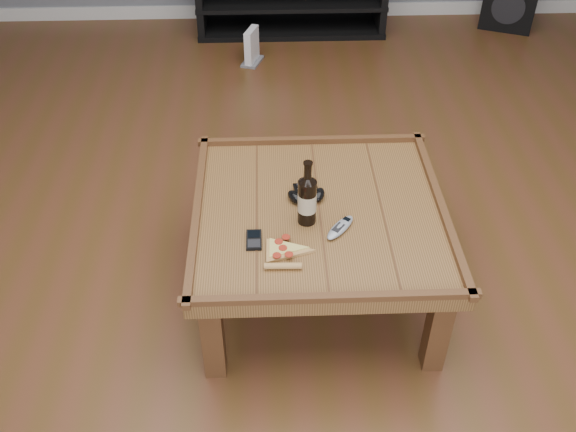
{
  "coord_description": "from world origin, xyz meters",
  "views": [
    {
      "loc": [
        -0.2,
        -1.96,
        2.07
      ],
      "look_at": [
        -0.13,
        -0.12,
        0.52
      ],
      "focal_mm": 40.0,
      "sensor_mm": 36.0,
      "label": 1
    }
  ],
  "objects_px": {
    "beer_bottle": "(307,198)",
    "pizza_slice": "(283,252)",
    "game_controller": "(306,193)",
    "smartphone": "(254,240)",
    "game_console": "(252,48)",
    "coffee_table": "(319,221)",
    "remote_control": "(340,227)"
  },
  "relations": [
    {
      "from": "smartphone",
      "to": "beer_bottle",
      "type": "bearing_deg",
      "value": 27.99
    },
    {
      "from": "beer_bottle",
      "to": "game_console",
      "type": "relative_size",
      "value": 1.13
    },
    {
      "from": "coffee_table",
      "to": "game_console",
      "type": "height_order",
      "value": "coffee_table"
    },
    {
      "from": "beer_bottle",
      "to": "smartphone",
      "type": "bearing_deg",
      "value": -151.67
    },
    {
      "from": "coffee_table",
      "to": "smartphone",
      "type": "xyz_separation_m",
      "value": [
        -0.26,
        -0.18,
        0.07
      ]
    },
    {
      "from": "pizza_slice",
      "to": "coffee_table",
      "type": "bearing_deg",
      "value": 59.84
    },
    {
      "from": "game_controller",
      "to": "remote_control",
      "type": "bearing_deg",
      "value": -66.68
    },
    {
      "from": "game_controller",
      "to": "remote_control",
      "type": "relative_size",
      "value": 1.04
    },
    {
      "from": "beer_bottle",
      "to": "game_console",
      "type": "distance_m",
      "value": 2.32
    },
    {
      "from": "coffee_table",
      "to": "beer_bottle",
      "type": "distance_m",
      "value": 0.19
    },
    {
      "from": "smartphone",
      "to": "game_controller",
      "type": "bearing_deg",
      "value": 50.39
    },
    {
      "from": "game_console",
      "to": "pizza_slice",
      "type": "bearing_deg",
      "value": -67.53
    },
    {
      "from": "coffee_table",
      "to": "remote_control",
      "type": "distance_m",
      "value": 0.16
    },
    {
      "from": "coffee_table",
      "to": "game_controller",
      "type": "height_order",
      "value": "game_controller"
    },
    {
      "from": "coffee_table",
      "to": "game_console",
      "type": "xyz_separation_m",
      "value": [
        -0.29,
        2.2,
        -0.28
      ]
    },
    {
      "from": "pizza_slice",
      "to": "smartphone",
      "type": "bearing_deg",
      "value": 146.86
    },
    {
      "from": "game_controller",
      "to": "remote_control",
      "type": "distance_m",
      "value": 0.24
    },
    {
      "from": "beer_bottle",
      "to": "game_console",
      "type": "bearing_deg",
      "value": 96.04
    },
    {
      "from": "beer_bottle",
      "to": "game_controller",
      "type": "bearing_deg",
      "value": 87.24
    },
    {
      "from": "remote_control",
      "to": "game_console",
      "type": "distance_m",
      "value": 2.38
    },
    {
      "from": "beer_bottle",
      "to": "smartphone",
      "type": "height_order",
      "value": "beer_bottle"
    },
    {
      "from": "coffee_table",
      "to": "smartphone",
      "type": "height_order",
      "value": "coffee_table"
    },
    {
      "from": "coffee_table",
      "to": "remote_control",
      "type": "xyz_separation_m",
      "value": [
        0.07,
        -0.12,
        0.07
      ]
    },
    {
      "from": "beer_bottle",
      "to": "game_console",
      "type": "xyz_separation_m",
      "value": [
        -0.24,
        2.26,
        -0.45
      ]
    },
    {
      "from": "smartphone",
      "to": "game_console",
      "type": "height_order",
      "value": "smartphone"
    },
    {
      "from": "smartphone",
      "to": "remote_control",
      "type": "height_order",
      "value": "remote_control"
    },
    {
      "from": "game_controller",
      "to": "coffee_table",
      "type": "bearing_deg",
      "value": -66.1
    },
    {
      "from": "game_controller",
      "to": "smartphone",
      "type": "xyz_separation_m",
      "value": [
        -0.21,
        -0.26,
        -0.01
      ]
    },
    {
      "from": "beer_bottle",
      "to": "game_controller",
      "type": "relative_size",
      "value": 1.64
    },
    {
      "from": "smartphone",
      "to": "game_console",
      "type": "bearing_deg",
      "value": 90.51
    },
    {
      "from": "beer_bottle",
      "to": "game_controller",
      "type": "height_order",
      "value": "beer_bottle"
    },
    {
      "from": "beer_bottle",
      "to": "pizza_slice",
      "type": "relative_size",
      "value": 1.14
    }
  ]
}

